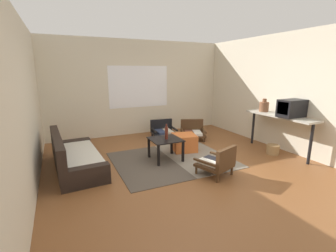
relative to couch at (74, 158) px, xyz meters
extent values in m
plane|color=brown|center=(2.01, -0.97, -0.21)|extent=(7.80, 7.80, 0.00)
cube|color=beige|center=(2.01, 2.09, 1.14)|extent=(5.60, 0.12, 2.70)
cube|color=white|center=(2.01, 2.03, 1.18)|extent=(1.77, 0.01, 1.18)
cube|color=beige|center=(4.67, -0.67, 1.14)|extent=(0.12, 6.60, 2.70)
cube|color=beige|center=(-0.65, -0.67, 1.14)|extent=(0.12, 6.60, 2.70)
cube|color=#4C4238|center=(1.31, -0.38, -0.21)|extent=(1.19, 2.00, 0.01)
cube|color=gray|center=(2.51, -0.38, -0.21)|extent=(1.19, 2.00, 0.01)
cube|color=black|center=(0.07, 0.00, -0.10)|extent=(0.89, 1.94, 0.22)
cube|color=beige|center=(0.10, 0.01, 0.06)|extent=(0.78, 1.75, 0.10)
cube|color=black|center=(-0.26, -0.02, 0.19)|extent=(0.25, 1.90, 0.59)
cube|color=black|center=(0.02, 0.86, -0.04)|extent=(0.79, 0.23, 0.34)
cube|color=black|center=(0.12, -0.85, -0.04)|extent=(0.79, 0.23, 0.34)
cube|color=black|center=(1.79, -0.30, 0.24)|extent=(0.63, 0.62, 0.02)
cube|color=black|center=(1.52, -0.03, 0.01)|extent=(0.04, 0.04, 0.44)
cube|color=black|center=(2.07, -0.03, 0.01)|extent=(0.04, 0.04, 0.44)
cube|color=black|center=(1.52, -0.57, 0.01)|extent=(0.04, 0.04, 0.44)
cube|color=black|center=(2.07, -0.57, 0.01)|extent=(0.04, 0.04, 0.44)
cylinder|color=black|center=(2.68, 0.94, -0.15)|extent=(0.04, 0.04, 0.12)
cylinder|color=black|center=(2.13, 0.99, -0.15)|extent=(0.04, 0.04, 0.12)
cylinder|color=black|center=(2.72, 1.40, -0.15)|extent=(0.04, 0.04, 0.12)
cylinder|color=black|center=(2.17, 1.45, -0.15)|extent=(0.04, 0.04, 0.12)
cube|color=black|center=(2.43, 1.20, -0.07)|extent=(0.68, 0.60, 0.05)
cube|color=beige|center=(2.53, 1.17, -0.01)|extent=(0.25, 0.50, 0.06)
cube|color=#2D3856|center=(2.31, 1.19, -0.01)|extent=(0.25, 0.50, 0.06)
cube|color=black|center=(2.45, 1.44, 0.12)|extent=(0.63, 0.13, 0.32)
cube|color=black|center=(2.72, 1.17, 0.05)|extent=(0.09, 0.54, 0.04)
cube|color=black|center=(2.13, 1.23, 0.05)|extent=(0.09, 0.54, 0.04)
cylinder|color=#472D19|center=(2.00, -1.20, -0.13)|extent=(0.04, 0.04, 0.15)
cylinder|color=#472D19|center=(2.43, -1.05, -0.13)|extent=(0.04, 0.04, 0.15)
cylinder|color=#472D19|center=(2.16, -1.64, -0.13)|extent=(0.04, 0.04, 0.15)
cylinder|color=#472D19|center=(2.59, -1.48, -0.13)|extent=(0.04, 0.04, 0.15)
cube|color=#472D19|center=(2.30, -1.34, -0.03)|extent=(0.69, 0.69, 0.05)
cube|color=silver|center=(2.20, -1.35, 0.02)|extent=(0.33, 0.52, 0.06)
cube|color=black|center=(2.38, -1.29, 0.02)|extent=(0.33, 0.52, 0.06)
cube|color=#472D19|center=(2.38, -1.57, 0.17)|extent=(0.53, 0.24, 0.35)
cube|color=#472D19|center=(2.06, -1.42, 0.08)|extent=(0.22, 0.53, 0.04)
cube|color=#472D19|center=(2.53, -1.26, 0.08)|extent=(0.22, 0.53, 0.04)
cylinder|color=#472D19|center=(3.25, 0.41, -0.15)|extent=(0.04, 0.04, 0.12)
cylinder|color=#472D19|center=(2.75, 0.62, -0.15)|extent=(0.04, 0.04, 0.12)
cylinder|color=#472D19|center=(3.43, 0.85, -0.15)|extent=(0.04, 0.04, 0.12)
cylinder|color=#472D19|center=(2.92, 1.05, -0.15)|extent=(0.04, 0.04, 0.12)
cube|color=#472D19|center=(3.09, 0.73, -0.07)|extent=(0.79, 0.74, 0.05)
cube|color=silver|center=(3.18, 0.67, -0.01)|extent=(0.37, 0.53, 0.06)
cube|color=brown|center=(2.98, 0.76, -0.01)|extent=(0.37, 0.53, 0.06)
cube|color=#472D19|center=(3.18, 0.96, 0.13)|extent=(0.61, 0.30, 0.35)
cube|color=#472D19|center=(3.36, 0.62, 0.05)|extent=(0.25, 0.53, 0.04)
cube|color=#472D19|center=(2.82, 0.84, 0.05)|extent=(0.25, 0.53, 0.04)
cube|color=#D1662D|center=(2.44, 0.05, -0.02)|extent=(0.62, 0.62, 0.39)
cube|color=#B2AD9E|center=(4.32, -0.96, 0.65)|extent=(0.45, 1.68, 0.04)
cylinder|color=black|center=(4.32, -1.74, 0.21)|extent=(0.06, 0.06, 0.84)
cylinder|color=black|center=(4.32, -0.19, 0.21)|extent=(0.06, 0.06, 0.84)
cube|color=black|center=(4.32, -1.23, 0.86)|extent=(0.55, 0.34, 0.37)
cube|color=black|center=(4.05, -1.23, 0.88)|extent=(0.01, 0.27, 0.26)
cylinder|color=brown|center=(4.32, -0.48, 0.79)|extent=(0.22, 0.22, 0.23)
cylinder|color=brown|center=(4.32, -0.48, 0.94)|extent=(0.10, 0.10, 0.08)
cylinder|color=#5B2319|center=(1.81, -0.31, 0.38)|extent=(0.07, 0.07, 0.26)
cylinder|color=#5B2319|center=(1.81, -0.31, 0.54)|extent=(0.03, 0.03, 0.06)
cylinder|color=#9E7A4C|center=(4.15, -1.01, -0.11)|extent=(0.28, 0.28, 0.21)
camera|label=1|loc=(-0.17, -4.65, 1.65)|focal=25.41mm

